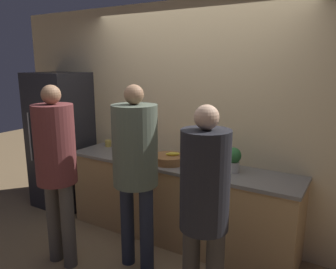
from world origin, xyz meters
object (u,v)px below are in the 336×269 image
object	(u,v)px
bottle_amber	(131,146)
cup_yellow	(108,143)
person_left	(56,160)
utensil_crock	(202,158)
fruit_bowl	(169,159)
potted_plant	(233,159)
cup_black	(123,151)
bottle_dark	(116,143)
person_right	(204,202)
person_center	(135,159)
refrigerator	(61,141)

from	to	relation	value
bottle_amber	cup_yellow	xyz separation A→B (m)	(-0.41, 0.05, -0.03)
person_left	utensil_crock	distance (m)	1.46
fruit_bowl	potted_plant	bearing A→B (deg)	6.81
utensil_crock	cup_black	bearing A→B (deg)	-170.95
bottle_dark	cup_yellow	bearing A→B (deg)	175.08
potted_plant	bottle_amber	bearing A→B (deg)	177.54
utensil_crock	cup_yellow	xyz separation A→B (m)	(-1.35, 0.05, -0.03)
bottle_dark	bottle_amber	distance (m)	0.28
person_left	fruit_bowl	distance (m)	1.16
person_right	bottle_amber	xyz separation A→B (m)	(-1.49, 1.09, -0.04)
person_center	bottle_dark	distance (m)	1.21
refrigerator	bottle_amber	distance (m)	1.10
utensil_crock	person_left	bearing A→B (deg)	-131.82
person_left	fruit_bowl	bearing A→B (deg)	54.98
refrigerator	utensil_crock	bearing A→B (deg)	3.37
fruit_bowl	bottle_amber	xyz separation A→B (m)	(-0.63, 0.14, 0.03)
cup_yellow	potted_plant	distance (m)	1.73
utensil_crock	fruit_bowl	bearing A→B (deg)	-155.01
utensil_crock	bottle_dark	bearing A→B (deg)	178.40
person_left	person_right	size ratio (longest dim) A/B	1.04
fruit_bowl	cup_yellow	distance (m)	1.05
refrigerator	potted_plant	size ratio (longest dim) A/B	7.38
cup_black	person_center	bearing A→B (deg)	-43.37
refrigerator	utensil_crock	xyz separation A→B (m)	(2.03, 0.12, 0.05)
person_right	potted_plant	bearing A→B (deg)	99.59
refrigerator	utensil_crock	size ratio (longest dim) A/B	7.25
person_right	cup_black	size ratio (longest dim) A/B	17.74
person_right	cup_yellow	distance (m)	2.21
refrigerator	cup_black	xyz separation A→B (m)	(1.09, -0.03, 0.03)
person_right	cup_black	xyz separation A→B (m)	(-1.49, 0.95, -0.07)
cup_yellow	potted_plant	size ratio (longest dim) A/B	0.33
bottle_dark	bottle_amber	world-z (taller)	bottle_amber
bottle_amber	cup_black	bearing A→B (deg)	-92.74
bottle_dark	cup_yellow	world-z (taller)	bottle_dark
person_left	cup_black	world-z (taller)	person_left
refrigerator	person_center	xyz separation A→B (m)	(1.73, -0.64, 0.18)
potted_plant	fruit_bowl	bearing A→B (deg)	-173.19
person_left	person_right	world-z (taller)	person_left
fruit_bowl	refrigerator	bearing A→B (deg)	179.13
person_left	person_right	distance (m)	1.52
person_right	bottle_dark	bearing A→B (deg)	147.22
person_right	fruit_bowl	world-z (taller)	person_right
bottle_dark	person_right	bearing A→B (deg)	-32.78
person_center	bottle_dark	size ratio (longest dim) A/B	9.92
utensil_crock	bottle_amber	xyz separation A→B (m)	(-0.94, -0.01, 0.00)
person_left	bottle_amber	size ratio (longest dim) A/B	9.53
person_center	refrigerator	bearing A→B (deg)	159.82
refrigerator	person_center	size ratio (longest dim) A/B	1.03
refrigerator	cup_yellow	bearing A→B (deg)	13.52
refrigerator	cup_yellow	world-z (taller)	refrigerator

